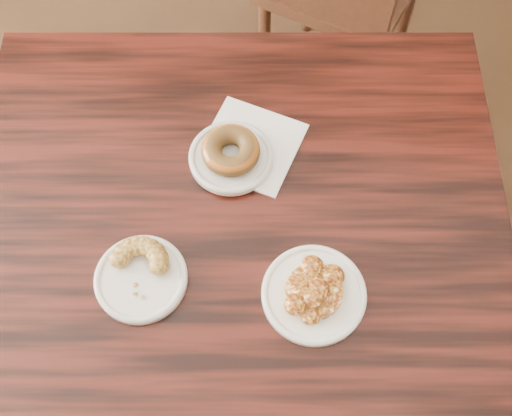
% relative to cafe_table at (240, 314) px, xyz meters
% --- Properties ---
extents(floor, '(5.00, 5.00, 0.00)m').
position_rel_cafe_table_xyz_m(floor, '(-0.22, 0.01, -0.38)').
color(floor, black).
rests_on(floor, ground).
extents(cafe_table, '(1.14, 1.14, 0.75)m').
position_rel_cafe_table_xyz_m(cafe_table, '(0.00, 0.00, 0.00)').
color(cafe_table, black).
rests_on(cafe_table, floor).
extents(napkin, '(0.21, 0.21, 0.00)m').
position_rel_cafe_table_xyz_m(napkin, '(-0.01, 0.21, 0.38)').
color(napkin, white).
rests_on(napkin, cafe_table).
extents(plate_donut, '(0.16, 0.16, 0.01)m').
position_rel_cafe_table_xyz_m(plate_donut, '(-0.04, 0.17, 0.39)').
color(plate_donut, silver).
rests_on(plate_donut, napkin).
extents(plate_cruller, '(0.16, 0.16, 0.01)m').
position_rel_cafe_table_xyz_m(plate_cruller, '(-0.14, -0.09, 0.38)').
color(plate_cruller, white).
rests_on(plate_cruller, cafe_table).
extents(plate_fritter, '(0.18, 0.18, 0.01)m').
position_rel_cafe_table_xyz_m(plate_fritter, '(0.15, -0.06, 0.38)').
color(plate_fritter, white).
rests_on(plate_fritter, cafe_table).
extents(glazed_donut, '(0.11, 0.11, 0.04)m').
position_rel_cafe_table_xyz_m(glazed_donut, '(-0.04, 0.17, 0.41)').
color(glazed_donut, '#8E4814').
rests_on(glazed_donut, plate_donut).
extents(apple_fritter, '(0.13, 0.13, 0.03)m').
position_rel_cafe_table_xyz_m(apple_fritter, '(0.15, -0.06, 0.40)').
color(apple_fritter, '#421707').
rests_on(apple_fritter, plate_fritter).
extents(cruller_fragment, '(0.12, 0.12, 0.03)m').
position_rel_cafe_table_xyz_m(cruller_fragment, '(-0.14, -0.09, 0.40)').
color(cruller_fragment, brown).
rests_on(cruller_fragment, plate_cruller).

